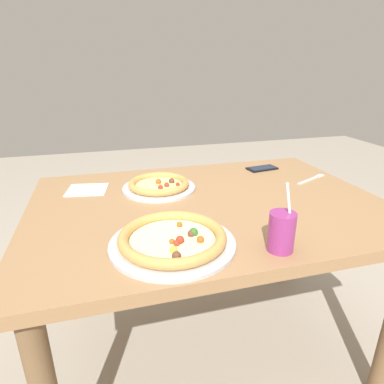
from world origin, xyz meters
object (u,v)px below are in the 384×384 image
at_px(pizza_near, 173,239).
at_px(drink_cup_colored, 282,232).
at_px(fork, 312,179).
at_px(pizza_far, 159,185).
at_px(cell_phone, 262,168).

bearing_deg(pizza_near, drink_cup_colored, -19.96).
bearing_deg(fork, pizza_near, -151.26).
xyz_separation_m(pizza_near, pizza_far, (0.04, 0.47, -0.00)).
distance_m(pizza_near, pizza_far, 0.47).
height_order(pizza_near, cell_phone, pizza_near).
distance_m(pizza_far, drink_cup_colored, 0.63).
bearing_deg(pizza_far, cell_phone, 14.68).
height_order(pizza_far, cell_phone, pizza_far).
relative_size(drink_cup_colored, fork, 1.06).
xyz_separation_m(pizza_far, cell_phone, (0.55, 0.14, -0.01)).
xyz_separation_m(pizza_far, drink_cup_colored, (0.25, -0.57, 0.04)).
bearing_deg(cell_phone, drink_cup_colored, -113.14).
xyz_separation_m(pizza_near, cell_phone, (0.60, 0.61, -0.02)).
bearing_deg(pizza_near, fork, 28.74).
relative_size(pizza_near, drink_cup_colored, 1.83).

